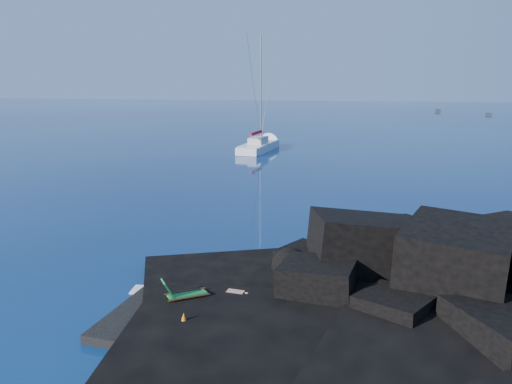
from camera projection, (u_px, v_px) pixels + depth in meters
ground at (109, 318)px, 19.67m from camera, size 400.00×400.00×0.00m
headland at (442, 313)px, 20.13m from camera, size 24.00×24.00×3.60m
beach at (223, 322)px, 19.31m from camera, size 9.08×6.86×0.70m
surf_foam at (257, 279)px, 23.53m from camera, size 10.00×8.00×0.06m
sailboat at (259, 150)px, 65.62m from camera, size 4.60×14.29×14.71m
deck_chair at (187, 289)px, 20.08m from camera, size 1.89×1.62×1.21m
towel at (235, 297)px, 20.68m from camera, size 2.20×1.25×0.05m
sunbather at (235, 293)px, 20.65m from camera, size 2.03×0.74×0.26m
marker_cone at (184, 320)px, 18.16m from camera, size 0.41×0.41×0.58m
distant_boat_a at (438, 112)px, 141.68m from camera, size 2.03×4.70×0.61m
distant_boat_b at (489, 115)px, 128.19m from camera, size 1.97×4.21×0.54m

